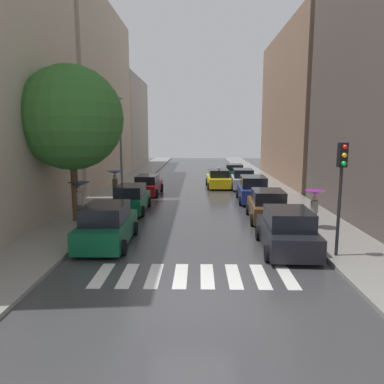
# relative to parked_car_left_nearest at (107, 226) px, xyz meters

# --- Properties ---
(ground_plane) EXTENTS (28.00, 72.00, 0.04)m
(ground_plane) POSITION_rel_parked_car_left_nearest_xyz_m (3.81, 18.61, -0.86)
(ground_plane) COLOR #39393B
(sidewalk_left) EXTENTS (3.00, 72.00, 0.15)m
(sidewalk_left) POSITION_rel_parked_car_left_nearest_xyz_m (-2.69, 18.61, -0.77)
(sidewalk_left) COLOR gray
(sidewalk_left) RESTS_ON ground
(sidewalk_right) EXTENTS (3.00, 72.00, 0.15)m
(sidewalk_right) POSITION_rel_parked_car_left_nearest_xyz_m (10.31, 18.61, -0.77)
(sidewalk_right) COLOR gray
(sidewalk_right) RESTS_ON ground
(crosswalk_stripes) EXTENTS (6.75, 2.20, 0.01)m
(crosswalk_stripes) POSITION_rel_parked_car_left_nearest_xyz_m (3.81, -3.47, -0.83)
(crosswalk_stripes) COLOR silver
(crosswalk_stripes) RESTS_ON ground
(building_left_mid) EXTENTS (6.00, 18.12, 16.48)m
(building_left_mid) POSITION_rel_parked_car_left_nearest_xyz_m (-7.19, 20.06, 7.40)
(building_left_mid) COLOR #B2A38C
(building_left_mid) RESTS_ON ground
(building_left_far) EXTENTS (6.00, 14.79, 12.25)m
(building_left_far) POSITION_rel_parked_car_left_nearest_xyz_m (-7.19, 36.72, 5.29)
(building_left_far) COLOR #9E9384
(building_left_far) RESTS_ON ground
(building_right_mid) EXTENTS (6.00, 19.02, 14.52)m
(building_right_mid) POSITION_rel_parked_car_left_nearest_xyz_m (14.81, 21.94, 6.42)
(building_right_mid) COLOR #8C6B56
(building_right_mid) RESTS_ON ground
(parked_car_left_nearest) EXTENTS (2.17, 4.49, 1.81)m
(parked_car_left_nearest) POSITION_rel_parked_car_left_nearest_xyz_m (0.00, 0.00, 0.00)
(parked_car_left_nearest) COLOR #0C4C2D
(parked_car_left_nearest) RESTS_ON ground
(parked_car_left_second) EXTENTS (2.03, 4.42, 1.67)m
(parked_car_left_second) POSITION_rel_parked_car_left_nearest_xyz_m (-0.19, 6.72, -0.06)
(parked_car_left_second) COLOR #0C4C2D
(parked_car_left_second) RESTS_ON ground
(parked_car_left_third) EXTENTS (2.10, 4.43, 1.54)m
(parked_car_left_third) POSITION_rel_parked_car_left_nearest_xyz_m (-0.04, 13.11, -0.12)
(parked_car_left_third) COLOR maroon
(parked_car_left_third) RESTS_ON ground
(parked_car_right_nearest) EXTENTS (2.27, 4.43, 1.77)m
(parked_car_right_nearest) POSITION_rel_parked_car_left_nearest_xyz_m (7.58, -0.69, -0.02)
(parked_car_right_nearest) COLOR black
(parked_car_right_nearest) RESTS_ON ground
(parked_car_right_second) EXTENTS (2.22, 4.17, 1.72)m
(parked_car_right_second) POSITION_rel_parked_car_left_nearest_xyz_m (7.75, 4.58, -0.04)
(parked_car_right_second) COLOR brown
(parked_car_right_second) RESTS_ON ground
(parked_car_right_third) EXTENTS (2.23, 4.51, 1.82)m
(parked_car_right_third) POSITION_rel_parked_car_left_nearest_xyz_m (7.75, 10.13, 0.00)
(parked_car_right_third) COLOR navy
(parked_car_right_third) RESTS_ON ground
(parked_car_right_fourth) EXTENTS (2.21, 4.28, 1.73)m
(parked_car_right_fourth) POSITION_rel_parked_car_left_nearest_xyz_m (7.77, 16.21, -0.04)
(parked_car_right_fourth) COLOR #B2B7BF
(parked_car_right_fourth) RESTS_ON ground
(parked_car_right_fifth) EXTENTS (2.24, 4.20, 1.57)m
(parked_car_right_fifth) POSITION_rel_parked_car_left_nearest_xyz_m (7.64, 22.85, -0.10)
(parked_car_right_fifth) COLOR #0C4C2D
(parked_car_right_fifth) RESTS_ON ground
(taxi_midroad) EXTENTS (2.18, 4.60, 1.81)m
(taxi_midroad) POSITION_rel_parked_car_left_nearest_xyz_m (5.70, 16.94, -0.08)
(taxi_midroad) COLOR yellow
(taxi_midroad) RESTS_ON ground
(pedestrian_foreground) EXTENTS (1.07, 1.07, 2.13)m
(pedestrian_foreground) POSITION_rel_parked_car_left_nearest_xyz_m (-1.69, 9.07, 0.88)
(pedestrian_foreground) COLOR brown
(pedestrian_foreground) RESTS_ON sidewalk_left
(pedestrian_near_tree) EXTENTS (1.15, 1.15, 2.07)m
(pedestrian_near_tree) POSITION_rel_parked_car_left_nearest_xyz_m (-2.38, 3.80, 0.88)
(pedestrian_near_tree) COLOR #38513D
(pedestrian_near_tree) RESTS_ON sidewalk_left
(pedestrian_by_kerb) EXTENTS (0.99, 0.99, 1.87)m
(pedestrian_by_kerb) POSITION_rel_parked_car_left_nearest_xyz_m (9.64, 2.45, 0.67)
(pedestrian_by_kerb) COLOR #38513D
(pedestrian_by_kerb) RESTS_ON sidewalk_right
(street_tree_left) EXTENTS (5.36, 5.36, 8.09)m
(street_tree_left) POSITION_rel_parked_car_left_nearest_xyz_m (-2.63, 3.81, 4.71)
(street_tree_left) COLOR #513823
(street_tree_left) RESTS_ON sidewalk_left
(traffic_light_right_corner) EXTENTS (0.30, 0.42, 4.30)m
(traffic_light_right_corner) POSITION_rel_parked_car_left_nearest_xyz_m (9.26, -1.68, 2.45)
(traffic_light_right_corner) COLOR black
(traffic_light_right_corner) RESTS_ON sidewalk_right
(lamp_post_left) EXTENTS (0.60, 0.28, 7.27)m
(lamp_post_left) POSITION_rel_parked_car_left_nearest_xyz_m (-1.74, 11.56, 3.48)
(lamp_post_left) COLOR #595B60
(lamp_post_left) RESTS_ON sidewalk_left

